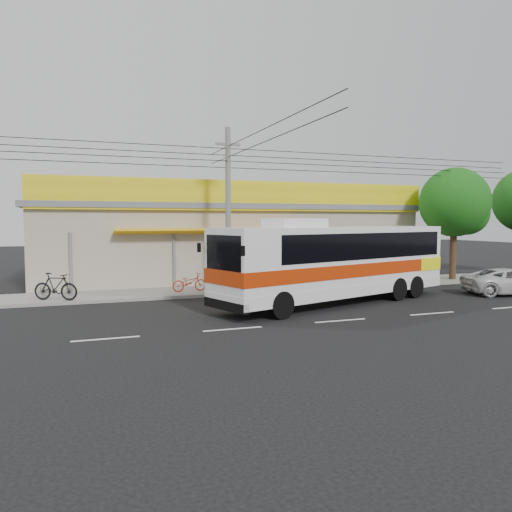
{
  "coord_description": "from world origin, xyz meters",
  "views": [
    {
      "loc": [
        -8.84,
        -17.9,
        3.53
      ],
      "look_at": [
        -1.54,
        2.0,
        2.05
      ],
      "focal_mm": 35.0,
      "sensor_mm": 36.0,
      "label": 1
    }
  ],
  "objects": [
    {
      "name": "ground",
      "position": [
        0.0,
        0.0,
        0.0
      ],
      "size": [
        120.0,
        120.0,
        0.0
      ],
      "primitive_type": "plane",
      "color": "black",
      "rests_on": "ground"
    },
    {
      "name": "sidewalk",
      "position": [
        0.0,
        6.0,
        0.07
      ],
      "size": [
        30.0,
        3.2,
        0.15
      ],
      "primitive_type": "cube",
      "color": "gray",
      "rests_on": "ground"
    },
    {
      "name": "lane_markings",
      "position": [
        0.0,
        -2.5,
        0.0
      ],
      "size": [
        50.0,
        0.12,
        0.01
      ],
      "primitive_type": null,
      "color": "silver",
      "rests_on": "ground"
    },
    {
      "name": "storefront_building",
      "position": [
        -0.01,
        11.54,
        2.3
      ],
      "size": [
        22.6,
        9.2,
        5.7
      ],
      "color": "#A29682",
      "rests_on": "ground"
    },
    {
      "name": "coach_bus",
      "position": [
        1.9,
        0.9,
        1.95
      ],
      "size": [
        12.01,
        6.03,
        3.64
      ],
      "rotation": [
        0.0,
        0.0,
        0.31
      ],
      "color": "silver",
      "rests_on": "ground"
    },
    {
      "name": "motorbike_red",
      "position": [
        -3.64,
        5.62,
        0.6
      ],
      "size": [
        1.75,
        0.78,
        0.89
      ],
      "primitive_type": "imported",
      "rotation": [
        0.0,
        0.0,
        1.69
      ],
      "color": "maroon",
      "rests_on": "sidewalk"
    },
    {
      "name": "motorbike_dark",
      "position": [
        -9.61,
        4.91,
        0.74
      ],
      "size": [
        2.0,
        1.42,
        1.18
      ],
      "primitive_type": "imported",
      "rotation": [
        0.0,
        0.0,
        1.08
      ],
      "color": "black",
      "rests_on": "sidewalk"
    },
    {
      "name": "white_car",
      "position": [
        10.96,
        0.23,
        0.63
      ],
      "size": [
        4.94,
        3.34,
        1.26
      ],
      "primitive_type": "imported",
      "rotation": [
        0.0,
        0.0,
        1.27
      ],
      "color": "silver",
      "rests_on": "ground"
    },
    {
      "name": "utility_pole",
      "position": [
        -1.86,
        5.0,
        6.57
      ],
      "size": [
        34.0,
        14.0,
        7.97
      ],
      "color": "#5D5D5B",
      "rests_on": "ground"
    },
    {
      "name": "tree_near",
      "position": [
        12.09,
        5.33,
        4.48
      ],
      "size": [
        4.0,
        4.0,
        6.63
      ],
      "color": "#301D13",
      "rests_on": "ground"
    }
  ]
}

